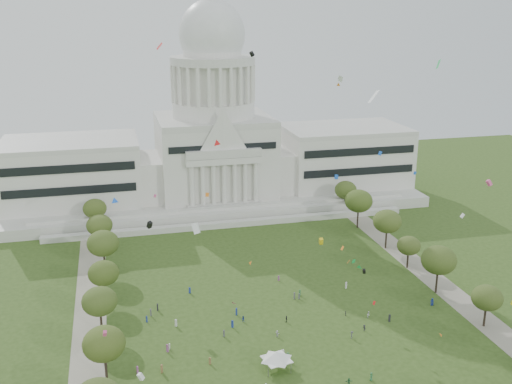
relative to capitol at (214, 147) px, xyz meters
The scene contains 29 objects.
ground 115.76m from the capitol, 90.00° to the right, with size 400.00×400.00×0.00m, color #314919.
capitol is the anchor object (origin of this frame).
path_left 98.93m from the capitol, 119.87° to the right, with size 8.00×160.00×0.04m, color gray.
path_right 98.93m from the capitol, 60.13° to the right, with size 8.00×160.00×0.04m, color gray.
row_tree_l_1 125.32m from the capitol, 110.71° to the right, with size 8.86×8.86×12.59m.
row_tree_r_1 125.12m from the capitol, 68.16° to the right, with size 7.58×7.58×10.78m.
row_tree_l_2 107.19m from the capitol, 115.07° to the right, with size 8.42×8.42×11.97m.
row_tree_r_2 106.56m from the capitol, 65.33° to the right, with size 9.55×9.55×13.58m.
row_tree_l_3 92.14m from the capitol, 118.96° to the right, with size 8.12×8.12×11.55m.
row_tree_r_3 91.98m from the capitol, 60.70° to the right, with size 7.01×7.01×9.98m.
row_tree_l_4 76.50m from the capitol, 125.78° to the right, with size 9.29×9.29×13.21m.
row_tree_r_4 78.81m from the capitol, 54.84° to the right, with size 9.19×9.19×13.06m.
row_tree_l_5 63.64m from the capitol, 136.72° to the right, with size 8.33×8.33×11.85m.
row_tree_r_5 62.67m from the capitol, 44.94° to the right, with size 9.82×9.82×13.96m.
row_tree_l_6 54.69m from the capitol, 152.45° to the right, with size 8.19×8.19×11.64m.
row_tree_r_6 54.32m from the capitol, 28.99° to the right, with size 8.42×8.42×11.97m.
event_tent 122.42m from the capitol, 93.94° to the right, with size 8.97×8.97×4.23m.
person_0 111.93m from the capitol, 69.02° to the right, with size 1.01×0.66×2.06m, color navy.
person_2 108.77m from the capitol, 78.99° to the right, with size 0.84×0.52×1.73m, color silver.
person_3 113.73m from the capitol, 81.43° to the right, with size 1.05×0.54×1.63m, color #26262B.
person_4 104.07m from the capitol, 90.25° to the right, with size 1.03×0.56×1.76m, color #26262B.
person_5 110.16m from the capitol, 92.41° to the right, with size 1.55×0.61×1.67m, color silver.
person_6 131.68m from the capitol, 85.66° to the right, with size 0.93×0.60×1.90m, color #33723F.
person_8 101.89m from the capitol, 96.25° to the right, with size 0.77×0.48×1.59m, color navy.
person_9 115.59m from the capitol, 83.72° to the right, with size 1.21×0.63×1.88m, color #4C4C51.
person_10 105.69m from the capitol, 81.59° to the right, with size 0.79×0.43×1.34m, color #4C4C51.
person_11 131.84m from the capitol, 87.96° to the right, with size 1.56×0.62×1.69m, color #33723F.
distant_crowd 103.67m from the capitol, 97.47° to the right, with size 62.81×41.12×1.95m.
kite_swarm 104.49m from the capitol, 90.29° to the right, with size 84.35×96.40×64.66m.
Camera 1 is at (-39.72, -115.46, 74.89)m, focal length 42.00 mm.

